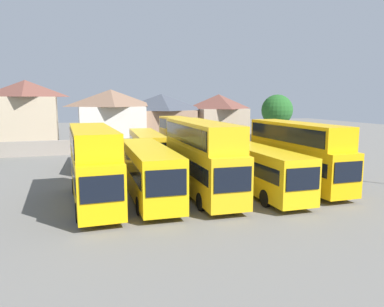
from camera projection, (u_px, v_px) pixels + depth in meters
ground at (153, 157)px, 43.32m from camera, size 140.00×140.00×0.00m
depot_boundary_wall at (145, 145)px, 48.02m from camera, size 56.00×0.50×1.80m
bus_1 at (93, 162)px, 23.60m from camera, size 2.80×10.59×4.96m
bus_2 at (149, 169)px, 25.20m from camera, size 2.86×11.53×3.55m
bus_3 at (201, 154)px, 26.06m from camera, size 2.87×11.57×5.21m
bus_4 at (256, 166)px, 26.99m from camera, size 2.66×11.82×3.30m
bus_5 at (297, 151)px, 28.62m from camera, size 2.55×11.12×4.96m
bus_6 at (99, 149)px, 36.49m from camera, size 3.26×10.33×3.27m
bus_7 at (147, 146)px, 38.04m from camera, size 3.17×11.18×3.38m
bus_8 at (184, 138)px, 38.94m from camera, size 2.84×11.11×4.78m
bus_9 at (218, 143)px, 40.31m from camera, size 3.10×10.91×3.46m
house_terrace_left at (27, 114)px, 50.62m from camera, size 8.12×6.43×9.29m
house_terrace_centre at (111, 117)px, 53.05m from camera, size 9.35×7.07×8.09m
house_terrace_right at (162, 118)px, 56.16m from camera, size 9.72×7.25×7.49m
house_terrace_far_right at (219, 117)px, 59.96m from camera, size 8.03×7.69×7.49m
tree_behind_wall at (277, 110)px, 50.98m from camera, size 4.28×4.28×7.36m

